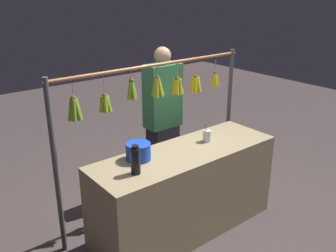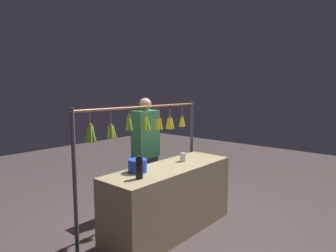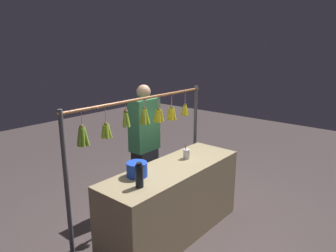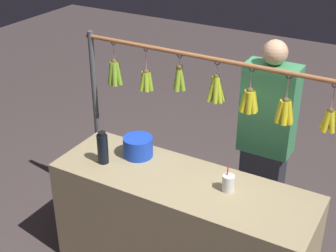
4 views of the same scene
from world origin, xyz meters
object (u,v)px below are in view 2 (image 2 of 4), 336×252
Objects in this scene: vendor_person at (146,155)px; blue_bucket at (138,166)px; water_bottle at (139,168)px; drink_cup at (183,157)px.

blue_bucket is at bearing 39.61° from vendor_person.
vendor_person is at bearing -138.03° from water_bottle.
water_bottle reaches higher than blue_bucket.
drink_cup is at bearing -172.36° from water_bottle.
vendor_person is (-0.89, -0.80, -0.13)m from water_bottle.
blue_bucket is at bearing -6.13° from drink_cup.
drink_cup is 0.10× the size of vendor_person.
blue_bucket is (-0.16, -0.20, -0.04)m from water_bottle.
vendor_person is (-0.73, -0.61, -0.09)m from blue_bucket.
water_bottle is 0.90m from drink_cup.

